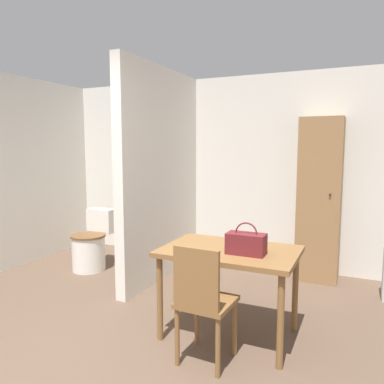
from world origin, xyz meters
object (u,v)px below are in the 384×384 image
(dining_table, at_px, (230,259))
(wooden_cabinet, at_px, (319,200))
(handbag, at_px, (246,243))
(wooden_chair, at_px, (203,300))
(toilet, at_px, (91,245))

(dining_table, bearing_deg, wooden_cabinet, 73.46)
(dining_table, height_order, handbag, handbag)
(dining_table, bearing_deg, handbag, -28.05)
(handbag, relative_size, wooden_cabinet, 0.16)
(dining_table, xyz_separation_m, handbag, (0.16, -0.09, 0.17))
(wooden_chair, height_order, handbag, handbag)
(wooden_chair, xyz_separation_m, wooden_cabinet, (0.55, 2.23, 0.46))
(dining_table, distance_m, toilet, 2.40)
(toilet, relative_size, handbag, 2.50)
(dining_table, bearing_deg, wooden_chair, -93.54)
(wooden_cabinet, bearing_deg, toilet, -162.88)
(wooden_chair, bearing_deg, toilet, 149.87)
(wooden_chair, xyz_separation_m, handbag, (0.19, 0.41, 0.34))
(toilet, bearing_deg, handbag, -22.75)
(dining_table, relative_size, toilet, 1.45)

